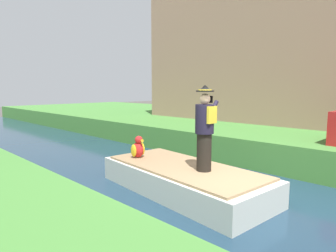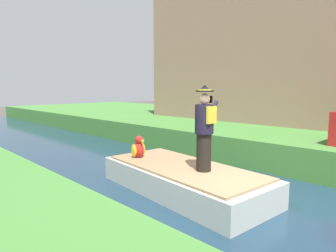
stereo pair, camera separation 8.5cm
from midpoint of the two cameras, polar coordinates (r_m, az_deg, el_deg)
The scene contains 6 objects.
ground_plane at distance 6.29m, azimuth 12.60°, elevation -16.17°, with size 80.00×80.00×0.00m, color #4C4742.
canal_water at distance 6.27m, azimuth 12.61°, elevation -15.75°, with size 5.46×48.00×0.10m, color #1E384C.
boat at distance 6.94m, azimuth 2.64°, elevation -10.18°, with size 2.18×4.35×0.61m.
person_pirate at distance 6.32m, azimuth 6.76°, elevation -0.48°, with size 0.61×0.42×1.85m.
parrot_plush at distance 7.63m, azimuth -6.15°, elevation -4.30°, with size 0.36×0.35×0.57m.
building_row at distance 15.02m, azimuth 22.58°, elevation 13.61°, with size 5.16×13.34×6.58m, color #9E7560.
Camera 1 is at (-4.96, -2.97, 2.49)m, focal length 31.41 mm.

